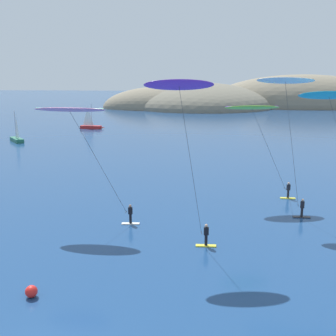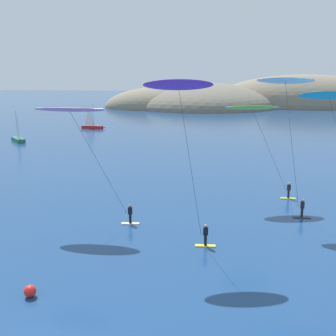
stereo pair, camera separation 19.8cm
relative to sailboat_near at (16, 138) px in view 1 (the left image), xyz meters
name	(u,v)px [view 1 (the left image)]	position (x,y,z in m)	size (l,w,h in m)	color
headland_island	(243,107)	(48.30, 89.17, -0.64)	(112.36, 55.50, 24.32)	#7A705B
sailboat_near	(16,138)	(0.00, 0.00, 0.00)	(4.53, 5.20, 5.70)	#23664C
sailboat_far	(92,126)	(8.96, 19.68, 0.00)	(5.95, 1.82, 5.70)	#B22323
kitesurfer_lime	(255,114)	(40.17, -33.36, 7.98)	(7.60, 2.59, 9.52)	yellow
kitesurfer_purple	(182,99)	(33.96, -45.93, 10.03)	(5.24, 2.10, 12.10)	yellow
kitesurfer_pink	(74,117)	(24.89, -41.39, 8.32)	(8.65, 1.83, 9.83)	silver
kitesurfer_cyan	(332,107)	(45.34, -40.65, 9.20)	(7.01, 1.84, 11.17)	yellow
kitesurfer_white	(287,92)	(42.25, -38.11, 10.23)	(5.24, 2.28, 12.18)	#2D2D33
marker_buoy	(31,291)	(26.06, -53.83, -0.29)	(0.70, 0.70, 0.70)	red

